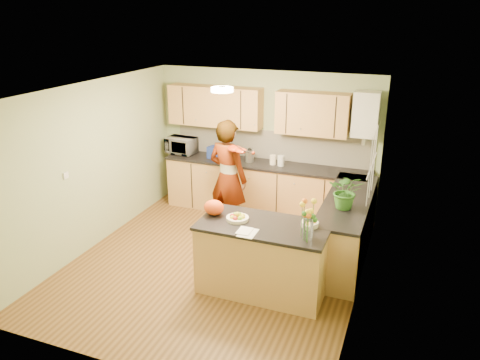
% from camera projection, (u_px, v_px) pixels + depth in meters
% --- Properties ---
extents(floor, '(4.50, 4.50, 0.00)m').
position_uv_depth(floor, '(216.00, 263.00, 6.77)').
color(floor, '#533617').
rests_on(floor, ground).
extents(ceiling, '(4.00, 4.50, 0.02)m').
position_uv_depth(ceiling, '(213.00, 90.00, 5.91)').
color(ceiling, white).
rests_on(ceiling, wall_back).
extents(wall_back, '(4.00, 0.02, 2.50)m').
position_uv_depth(wall_back, '(266.00, 141.00, 8.31)').
color(wall_back, '#9BAE7C').
rests_on(wall_back, floor).
extents(wall_front, '(4.00, 0.02, 2.50)m').
position_uv_depth(wall_front, '(117.00, 261.00, 4.37)').
color(wall_front, '#9BAE7C').
rests_on(wall_front, floor).
extents(wall_left, '(0.02, 4.50, 2.50)m').
position_uv_depth(wall_left, '(93.00, 166.00, 7.01)').
color(wall_left, '#9BAE7C').
rests_on(wall_left, floor).
extents(wall_right, '(0.02, 4.50, 2.50)m').
position_uv_depth(wall_right, '(365.00, 203.00, 5.67)').
color(wall_right, '#9BAE7C').
rests_on(wall_right, floor).
extents(back_counter, '(3.64, 0.62, 0.94)m').
position_uv_depth(back_counter, '(265.00, 189.00, 8.28)').
color(back_counter, tan).
rests_on(back_counter, floor).
extents(right_counter, '(0.62, 2.24, 0.94)m').
position_uv_depth(right_counter, '(346.00, 228.00, 6.78)').
color(right_counter, tan).
rests_on(right_counter, floor).
extents(splashback, '(3.60, 0.02, 0.52)m').
position_uv_depth(splashback, '(271.00, 145.00, 8.28)').
color(splashback, white).
rests_on(splashback, back_counter).
extents(upper_cabinets, '(3.20, 0.34, 0.70)m').
position_uv_depth(upper_cabinets, '(254.00, 109.00, 8.02)').
color(upper_cabinets, tan).
rests_on(upper_cabinets, wall_back).
extents(boiler, '(0.40, 0.30, 0.86)m').
position_uv_depth(boiler, '(366.00, 115.00, 7.38)').
color(boiler, silver).
rests_on(boiler, wall_back).
extents(window_right, '(0.01, 1.30, 1.05)m').
position_uv_depth(window_right, '(373.00, 165.00, 6.09)').
color(window_right, silver).
rests_on(window_right, wall_right).
extents(light_switch, '(0.02, 0.09, 0.09)m').
position_uv_depth(light_switch, '(66.00, 175.00, 6.46)').
color(light_switch, silver).
rests_on(light_switch, wall_left).
extents(ceiling_lamp, '(0.30, 0.30, 0.07)m').
position_uv_depth(ceiling_lamp, '(222.00, 90.00, 6.19)').
color(ceiling_lamp, '#FFEABF').
rests_on(ceiling_lamp, ceiling).
extents(peninsula_island, '(1.64, 0.84, 0.94)m').
position_uv_depth(peninsula_island, '(263.00, 257.00, 5.99)').
color(peninsula_island, tan).
rests_on(peninsula_island, floor).
extents(fruit_dish, '(0.29, 0.29, 0.10)m').
position_uv_depth(fruit_dish, '(237.00, 217.00, 5.93)').
color(fruit_dish, '#F4E2C3').
rests_on(fruit_dish, peninsula_island).
extents(orange_bowl, '(0.21, 0.21, 0.13)m').
position_uv_depth(orange_bowl, '(310.00, 222.00, 5.76)').
color(orange_bowl, '#F4E2C3').
rests_on(orange_bowl, peninsula_island).
extents(flower_vase, '(0.28, 0.28, 0.52)m').
position_uv_depth(flower_vase, '(309.00, 211.00, 5.35)').
color(flower_vase, silver).
rests_on(flower_vase, peninsula_island).
extents(orange_bag, '(0.33, 0.30, 0.20)m').
position_uv_depth(orange_bag, '(214.00, 207.00, 6.07)').
color(orange_bag, '#E04512').
rests_on(orange_bag, peninsula_island).
extents(papers, '(0.20, 0.27, 0.01)m').
position_uv_depth(papers, '(248.00, 233.00, 5.60)').
color(papers, white).
rests_on(papers, peninsula_island).
extents(violinist, '(0.78, 0.61, 1.89)m').
position_uv_depth(violinist, '(228.00, 178.00, 7.40)').
color(violinist, tan).
rests_on(violinist, floor).
extents(violin, '(0.70, 0.61, 0.18)m').
position_uv_depth(violin, '(234.00, 149.00, 6.95)').
color(violin, '#570D05').
rests_on(violin, violinist).
extents(microwave, '(0.56, 0.40, 0.30)m').
position_uv_depth(microwave, '(181.00, 145.00, 8.66)').
color(microwave, silver).
rests_on(microwave, back_counter).
extents(blue_box, '(0.30, 0.24, 0.21)m').
position_uv_depth(blue_box, '(216.00, 153.00, 8.37)').
color(blue_box, navy).
rests_on(blue_box, back_counter).
extents(kettle, '(0.15, 0.15, 0.29)m').
position_uv_depth(kettle, '(250.00, 155.00, 8.19)').
color(kettle, silver).
rests_on(kettle, back_counter).
extents(jar_cream, '(0.14, 0.14, 0.17)m').
position_uv_depth(jar_cream, '(273.00, 160.00, 8.05)').
color(jar_cream, '#F4E2C3').
rests_on(jar_cream, back_counter).
extents(jar_white, '(0.14, 0.14, 0.18)m').
position_uv_depth(jar_white, '(281.00, 161.00, 7.98)').
color(jar_white, silver).
rests_on(jar_white, back_counter).
extents(potted_plant, '(0.46, 0.40, 0.50)m').
position_uv_depth(potted_plant, '(346.00, 191.00, 6.21)').
color(potted_plant, '#316B23').
rests_on(potted_plant, right_counter).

